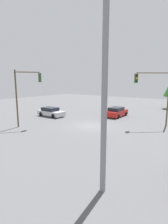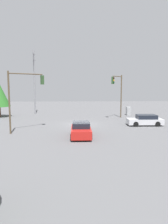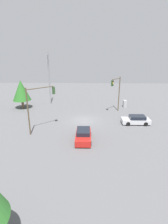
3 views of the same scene
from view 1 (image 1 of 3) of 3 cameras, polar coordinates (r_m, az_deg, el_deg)
name	(u,v)px [view 1 (image 1 of 3)]	position (r m, az deg, el deg)	size (l,w,h in m)	color
ground_plane	(91,126)	(21.60, 2.17, -4.48)	(80.00, 80.00, 0.00)	#5B5B5E
sedan_red	(117,112)	(27.52, 10.58, -0.01)	(4.30, 2.06, 1.46)	red
sedan_silver	(51,112)	(27.79, -10.74, 0.01)	(2.00, 4.44, 1.38)	silver
traffic_signal_main	(156,89)	(22.47, 22.43, 7.08)	(3.05, 3.38, 6.62)	brown
traffic_signal_cross	(26,89)	(21.72, -18.52, 7.13)	(2.44, 2.02, 6.70)	brown
utility_pole_tall	(105,71)	(8.00, 6.84, 13.27)	(2.20, 0.28, 11.11)	gray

